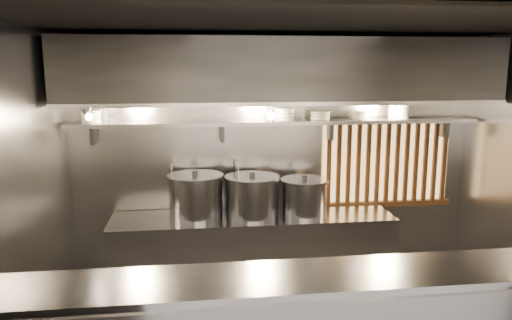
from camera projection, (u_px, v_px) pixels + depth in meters
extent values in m
plane|color=black|center=(308.00, 24.00, 3.91)|extent=(4.50, 4.50, 0.00)
plane|color=gray|center=(275.00, 163.00, 5.63)|extent=(4.50, 0.00, 4.50)
plane|color=gray|center=(23.00, 206.00, 3.89)|extent=(0.00, 3.00, 3.00)
cube|color=#A1A1A6|center=(336.00, 275.00, 3.30)|extent=(4.50, 0.56, 0.03)
cube|color=#A1A1A6|center=(253.00, 256.00, 5.41)|extent=(3.00, 0.70, 0.90)
cube|color=#A1A1A6|center=(278.00, 122.00, 5.37)|extent=(4.40, 0.34, 0.04)
cube|color=#2D2D30|center=(282.00, 71.00, 5.05)|extent=(4.40, 0.80, 0.65)
cube|color=#A1A1A6|center=(290.00, 104.00, 4.72)|extent=(4.40, 0.03, 0.04)
cube|color=#FAC270|center=(386.00, 162.00, 5.78)|extent=(1.50, 0.02, 0.92)
cube|color=brown|center=(389.00, 120.00, 5.64)|extent=(1.56, 0.06, 0.06)
cube|color=brown|center=(385.00, 204.00, 5.83)|extent=(1.56, 0.06, 0.06)
cube|color=brown|center=(329.00, 164.00, 5.65)|extent=(0.04, 0.04, 0.92)
cube|color=brown|center=(339.00, 164.00, 5.66)|extent=(0.04, 0.04, 0.92)
cube|color=brown|center=(349.00, 164.00, 5.68)|extent=(0.04, 0.04, 0.92)
cube|color=brown|center=(358.00, 163.00, 5.69)|extent=(0.04, 0.04, 0.92)
cube|color=brown|center=(368.00, 163.00, 5.71)|extent=(0.04, 0.04, 0.92)
cube|color=brown|center=(378.00, 163.00, 5.72)|extent=(0.04, 0.04, 0.92)
cube|color=brown|center=(387.00, 163.00, 5.73)|extent=(0.04, 0.04, 0.92)
cube|color=brown|center=(397.00, 162.00, 5.75)|extent=(0.04, 0.04, 0.92)
cube|color=brown|center=(406.00, 162.00, 5.76)|extent=(0.04, 0.04, 0.92)
cube|color=brown|center=(416.00, 162.00, 5.78)|extent=(0.04, 0.04, 0.92)
cube|color=brown|center=(425.00, 162.00, 5.79)|extent=(0.04, 0.04, 0.92)
cube|color=brown|center=(435.00, 161.00, 5.81)|extent=(0.04, 0.04, 0.92)
cube|color=brown|center=(444.00, 161.00, 5.82)|extent=(0.04, 0.04, 0.92)
cylinder|color=silver|center=(172.00, 185.00, 5.48)|extent=(0.03, 0.03, 0.48)
sphere|color=silver|center=(172.00, 163.00, 5.43)|extent=(0.04, 0.04, 0.04)
cylinder|color=silver|center=(171.00, 166.00, 5.31)|extent=(0.03, 0.26, 0.03)
sphere|color=silver|center=(171.00, 168.00, 5.18)|extent=(0.04, 0.04, 0.04)
cylinder|color=silver|center=(171.00, 175.00, 5.19)|extent=(0.03, 0.03, 0.14)
cylinder|color=silver|center=(236.00, 183.00, 5.57)|extent=(0.03, 0.03, 0.48)
sphere|color=silver|center=(236.00, 162.00, 5.52)|extent=(0.04, 0.04, 0.04)
cylinder|color=silver|center=(237.00, 164.00, 5.40)|extent=(0.03, 0.26, 0.03)
sphere|color=silver|center=(238.00, 166.00, 5.27)|extent=(0.04, 0.04, 0.04)
cylinder|color=silver|center=(238.00, 173.00, 5.28)|extent=(0.03, 0.03, 0.14)
cone|color=#A1A1A6|center=(86.00, 110.00, 4.63)|extent=(0.25, 0.27, 0.20)
sphere|color=#FFE0B2|center=(89.00, 117.00, 4.63)|extent=(0.07, 0.07, 0.07)
cylinder|color=#2D2D30|center=(87.00, 101.00, 4.72)|extent=(0.02, 0.22, 0.02)
cylinder|color=#2D2D30|center=(271.00, 108.00, 5.21)|extent=(0.01, 0.01, 0.12)
sphere|color=#FFE0B2|center=(271.00, 116.00, 5.22)|extent=(0.09, 0.09, 0.09)
cylinder|color=#A1A1A6|center=(196.00, 197.00, 5.24)|extent=(0.71, 0.71, 0.43)
cylinder|color=#A1A1A6|center=(195.00, 176.00, 5.20)|extent=(0.75, 0.75, 0.03)
cylinder|color=#2D2D30|center=(195.00, 173.00, 5.19)|extent=(0.06, 0.06, 0.04)
cylinder|color=#A1A1A6|center=(252.00, 198.00, 5.28)|extent=(0.70, 0.70, 0.41)
cylinder|color=#A1A1A6|center=(252.00, 178.00, 5.24)|extent=(0.74, 0.74, 0.03)
cylinder|color=#2D2D30|center=(252.00, 174.00, 5.24)|extent=(0.06, 0.06, 0.04)
cylinder|color=#A1A1A6|center=(304.00, 198.00, 5.34)|extent=(0.63, 0.63, 0.36)
cylinder|color=#A1A1A6|center=(304.00, 181.00, 5.30)|extent=(0.67, 0.67, 0.03)
cylinder|color=#2D2D30|center=(304.00, 177.00, 5.29)|extent=(0.06, 0.06, 0.04)
cylinder|color=silver|center=(92.00, 121.00, 5.11)|extent=(0.19, 0.19, 0.03)
cylinder|color=silver|center=(91.00, 117.00, 5.11)|extent=(0.19, 0.19, 0.03)
cylinder|color=silver|center=(91.00, 114.00, 5.10)|extent=(0.19, 0.19, 0.03)
cylinder|color=silver|center=(91.00, 111.00, 5.09)|extent=(0.21, 0.21, 0.01)
cylinder|color=silver|center=(285.00, 118.00, 5.37)|extent=(0.21, 0.21, 0.03)
cylinder|color=silver|center=(285.00, 115.00, 5.36)|extent=(0.21, 0.21, 0.03)
cylinder|color=silver|center=(285.00, 111.00, 5.36)|extent=(0.21, 0.21, 0.03)
cylinder|color=silver|center=(285.00, 109.00, 5.35)|extent=(0.23, 0.23, 0.01)
cylinder|color=silver|center=(320.00, 118.00, 5.42)|extent=(0.21, 0.21, 0.03)
cylinder|color=silver|center=(320.00, 114.00, 5.41)|extent=(0.21, 0.21, 0.03)
cylinder|color=silver|center=(320.00, 112.00, 5.41)|extent=(0.22, 0.22, 0.01)
cylinder|color=silver|center=(359.00, 117.00, 5.48)|extent=(0.20, 0.20, 0.03)
cylinder|color=silver|center=(360.00, 114.00, 5.47)|extent=(0.20, 0.20, 0.03)
cylinder|color=silver|center=(360.00, 111.00, 5.46)|extent=(0.22, 0.22, 0.01)
cylinder|color=silver|center=(398.00, 117.00, 5.53)|extent=(0.22, 0.22, 0.03)
cylinder|color=silver|center=(398.00, 113.00, 5.53)|extent=(0.22, 0.22, 0.03)
cylinder|color=silver|center=(399.00, 110.00, 5.52)|extent=(0.22, 0.22, 0.03)
cylinder|color=silver|center=(399.00, 106.00, 5.51)|extent=(0.22, 0.22, 0.03)
cylinder|color=silver|center=(399.00, 104.00, 5.51)|extent=(0.24, 0.24, 0.01)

